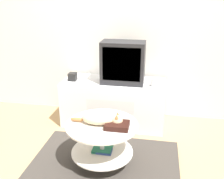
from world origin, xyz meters
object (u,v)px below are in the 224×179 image
Objects in this scene: speaker at (73,77)px; dvd_box at (117,125)px; tv at (123,63)px; cat at (101,119)px.

speaker reaches higher than dvd_box.
tv is 2.38× the size of dvd_box.
tv is at bearing 95.19° from dvd_box.
speaker is 1.02m from cat.
cat is at bearing -57.26° from speaker.
cat is (-0.08, -0.88, -0.31)m from tv.
speaker is at bearing 123.66° from cat.
dvd_box is at bearing -51.45° from speaker.
tv reaches higher than speaker.
speaker reaches higher than cat.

